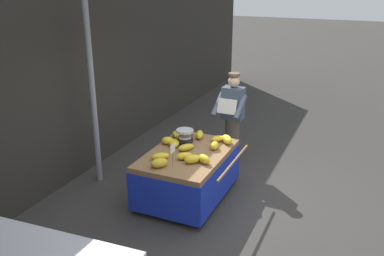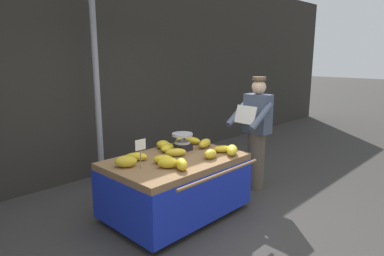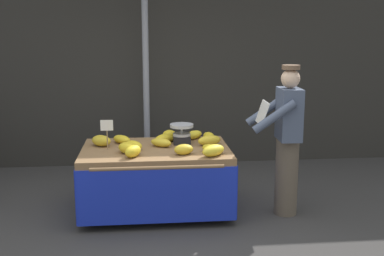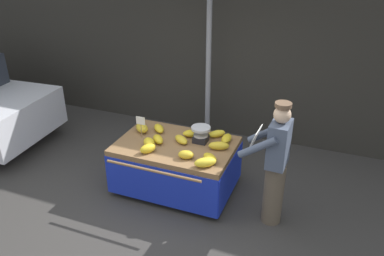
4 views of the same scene
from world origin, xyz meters
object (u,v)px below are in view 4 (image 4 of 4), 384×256
at_px(weighing_scale, 201,134).
at_px(banana_bunch_2, 142,128).
at_px(banana_bunch_10, 205,162).
at_px(price_sign, 141,123).
at_px(banana_bunch_8, 219,146).
at_px(banana_cart, 176,156).
at_px(banana_bunch_13, 158,139).
at_px(banana_bunch_4, 217,134).
at_px(banana_bunch_6, 198,130).
at_px(banana_bunch_9, 186,155).
at_px(banana_bunch_3, 148,149).
at_px(banana_bunch_11, 159,128).
at_px(banana_bunch_12, 210,158).
at_px(banana_bunch_5, 181,140).
at_px(banana_bunch_7, 192,133).
at_px(banana_bunch_0, 149,143).
at_px(banana_bunch_1, 226,139).
at_px(vendor_person, 275,164).
at_px(street_pole, 209,54).

bearing_deg(weighing_scale, banana_bunch_2, -177.75).
xyz_separation_m(banana_bunch_2, banana_bunch_10, (1.23, -0.58, -0.00)).
distance_m(price_sign, banana_bunch_8, 1.19).
distance_m(banana_cart, banana_bunch_13, 0.36).
bearing_deg(banana_bunch_4, banana_bunch_2, -166.64).
relative_size(banana_bunch_6, banana_bunch_9, 0.98).
bearing_deg(banana_bunch_10, banana_bunch_3, 176.81).
xyz_separation_m(banana_bunch_6, banana_bunch_9, (0.11, -0.75, -0.00)).
distance_m(banana_bunch_11, banana_bunch_12, 1.14).
height_order(banana_bunch_5, banana_bunch_10, banana_bunch_10).
xyz_separation_m(banana_bunch_7, banana_bunch_12, (0.47, -0.56, -0.00)).
xyz_separation_m(weighing_scale, banana_bunch_8, (0.31, -0.12, -0.06)).
xyz_separation_m(weighing_scale, banana_bunch_0, (-0.63, -0.41, -0.06)).
bearing_deg(banana_bunch_1, weighing_scale, -157.97).
distance_m(banana_bunch_0, banana_bunch_3, 0.17).
xyz_separation_m(banana_bunch_7, vendor_person, (1.32, -0.52, 0.06)).
bearing_deg(banana_cart, banana_bunch_8, 6.28).
bearing_deg(banana_bunch_9, banana_bunch_0, 169.89).
relative_size(weighing_scale, banana_bunch_9, 1.32).
bearing_deg(weighing_scale, banana_bunch_3, -134.82).
bearing_deg(banana_bunch_11, banana_bunch_7, 3.73).
height_order(price_sign, banana_bunch_7, price_sign).
relative_size(price_sign, banana_bunch_10, 1.16).
bearing_deg(banana_bunch_12, banana_bunch_2, 161.25).
bearing_deg(street_pole, banana_bunch_4, -64.64).
height_order(banana_bunch_4, banana_bunch_9, banana_bunch_9).
xyz_separation_m(weighing_scale, banana_bunch_7, (-0.17, 0.11, -0.07)).
xyz_separation_m(banana_bunch_0, banana_bunch_7, (0.46, 0.51, -0.01)).
relative_size(price_sign, banana_bunch_7, 1.19).
height_order(banana_bunch_2, vendor_person, vendor_person).
xyz_separation_m(banana_bunch_7, banana_bunch_8, (0.49, -0.23, 0.01)).
xyz_separation_m(banana_bunch_5, banana_bunch_13, (-0.31, -0.12, 0.00)).
bearing_deg(banana_bunch_13, price_sign, 171.43).
bearing_deg(banana_bunch_10, price_sign, 160.57).
xyz_separation_m(banana_bunch_6, banana_bunch_10, (0.42, -0.85, 0.01)).
bearing_deg(banana_bunch_2, weighing_scale, 2.25).
bearing_deg(banana_bunch_3, banana_bunch_1, 37.89).
bearing_deg(banana_bunch_2, banana_bunch_10, -25.15).
distance_m(banana_bunch_4, banana_bunch_7, 0.36).
height_order(banana_bunch_8, banana_bunch_11, banana_bunch_8).
bearing_deg(banana_bunch_5, vendor_person, -11.10).
distance_m(banana_bunch_8, banana_bunch_10, 0.49).
xyz_separation_m(banana_cart, banana_bunch_7, (0.14, 0.30, 0.25)).
bearing_deg(vendor_person, banana_bunch_8, 161.01).
bearing_deg(banana_bunch_10, banana_bunch_13, 157.12).
xyz_separation_m(banana_cart, banana_bunch_3, (-0.25, -0.37, 0.27)).
relative_size(banana_bunch_1, banana_bunch_3, 1.14).
xyz_separation_m(banana_bunch_12, vendor_person, (0.85, 0.05, 0.07)).
bearing_deg(banana_bunch_2, banana_bunch_13, -30.00).
bearing_deg(banana_bunch_11, banana_bunch_8, -10.79).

